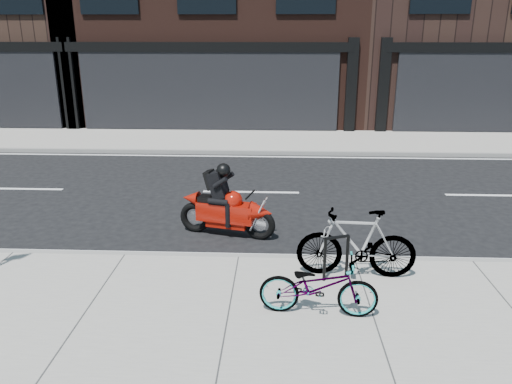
{
  "coord_description": "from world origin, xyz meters",
  "views": [
    {
      "loc": [
        0.65,
        -9.84,
        3.89
      ],
      "look_at": [
        0.25,
        -0.72,
        0.9
      ],
      "focal_mm": 35.0,
      "sensor_mm": 36.0,
      "label": 1
    }
  ],
  "objects_px": {
    "bike_rack": "(336,254)",
    "bicycle_front": "(318,286)",
    "bicycle_rear": "(356,243)",
    "motorcycle": "(231,207)"
  },
  "relations": [
    {
      "from": "bicycle_front",
      "to": "motorcycle",
      "type": "xyz_separation_m",
      "value": [
        -1.48,
        2.98,
        0.04
      ]
    },
    {
      "from": "bicycle_rear",
      "to": "motorcycle",
      "type": "relative_size",
      "value": 0.96
    },
    {
      "from": "bike_rack",
      "to": "bicycle_front",
      "type": "xyz_separation_m",
      "value": [
        -0.35,
        -1.03,
        -0.0
      ]
    },
    {
      "from": "bicycle_rear",
      "to": "motorcycle",
      "type": "xyz_separation_m",
      "value": [
        -2.15,
        1.83,
        -0.09
      ]
    },
    {
      "from": "bicycle_front",
      "to": "bicycle_rear",
      "type": "bearing_deg",
      "value": -25.76
    },
    {
      "from": "motorcycle",
      "to": "bike_rack",
      "type": "bearing_deg",
      "value": -32.7
    },
    {
      "from": "bike_rack",
      "to": "bicycle_rear",
      "type": "bearing_deg",
      "value": 20.28
    },
    {
      "from": "motorcycle",
      "to": "bicycle_front",
      "type": "bearing_deg",
      "value": -49.56
    },
    {
      "from": "bicycle_front",
      "to": "motorcycle",
      "type": "height_order",
      "value": "motorcycle"
    },
    {
      "from": "bike_rack",
      "to": "bicycle_front",
      "type": "relative_size",
      "value": 0.45
    }
  ]
}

